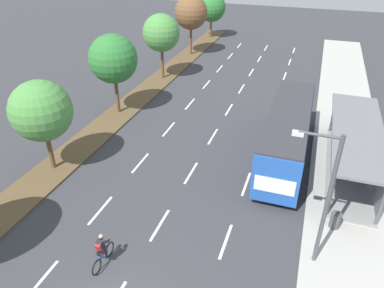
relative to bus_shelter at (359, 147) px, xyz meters
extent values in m
cube|color=brown|center=(-17.83, 6.24, -1.81)|extent=(2.60, 52.00, 0.12)
cube|color=#ADAAA3|center=(-0.28, 6.24, -1.79)|extent=(4.50, 52.00, 0.15)
cube|color=white|center=(-13.03, -13.14, -1.86)|extent=(0.14, 2.41, 0.01)
cube|color=white|center=(-13.03, -8.24, -1.86)|extent=(0.14, 2.41, 0.01)
cube|color=white|center=(-13.03, -3.33, -1.86)|extent=(0.14, 2.41, 0.01)
cube|color=white|center=(-13.03, 1.58, -1.86)|extent=(0.14, 2.41, 0.01)
cube|color=white|center=(-13.03, 6.49, -1.86)|extent=(0.14, 2.41, 0.01)
cube|color=white|center=(-13.03, 11.40, -1.86)|extent=(0.14, 2.41, 0.01)
cube|color=white|center=(-13.03, 16.31, -1.86)|extent=(0.14, 2.41, 0.01)
cube|color=white|center=(-13.03, 21.22, -1.86)|extent=(0.14, 2.41, 0.01)
cube|color=white|center=(-13.03, 26.13, -1.86)|extent=(0.14, 2.41, 0.01)
cube|color=white|center=(-9.53, -8.24, -1.86)|extent=(0.14, 2.41, 0.01)
cube|color=white|center=(-9.53, -3.33, -1.86)|extent=(0.14, 2.41, 0.01)
cube|color=white|center=(-9.53, 1.58, -1.86)|extent=(0.14, 2.41, 0.01)
cube|color=white|center=(-9.53, 6.49, -1.86)|extent=(0.14, 2.41, 0.01)
cube|color=white|center=(-9.53, 11.40, -1.86)|extent=(0.14, 2.41, 0.01)
cube|color=white|center=(-9.53, 16.31, -1.86)|extent=(0.14, 2.41, 0.01)
cube|color=white|center=(-9.53, 21.22, -1.86)|extent=(0.14, 2.41, 0.01)
cube|color=white|center=(-9.53, 26.13, -1.86)|extent=(0.14, 2.41, 0.01)
cube|color=white|center=(-6.03, -8.24, -1.86)|extent=(0.14, 2.41, 0.01)
cube|color=white|center=(-6.03, -3.33, -1.86)|extent=(0.14, 2.41, 0.01)
cube|color=white|center=(-6.03, 1.58, -1.86)|extent=(0.14, 2.41, 0.01)
cube|color=white|center=(-6.03, 6.49, -1.86)|extent=(0.14, 2.41, 0.01)
cube|color=white|center=(-6.03, 11.40, -1.86)|extent=(0.14, 2.41, 0.01)
cube|color=white|center=(-6.03, 16.31, -1.86)|extent=(0.14, 2.41, 0.01)
cube|color=white|center=(-6.03, 21.22, -1.86)|extent=(0.14, 2.41, 0.01)
cube|color=white|center=(-6.03, 26.13, -1.86)|extent=(0.14, 2.41, 0.01)
cube|color=gray|center=(-0.28, 0.00, -1.67)|extent=(2.60, 10.20, 0.10)
cylinder|color=#56565B|center=(-1.46, -4.85, -0.32)|extent=(0.16, 0.16, 2.60)
cylinder|color=#56565B|center=(-1.46, 4.85, -0.32)|extent=(0.16, 0.16, 2.60)
cylinder|color=#56565B|center=(0.90, -4.85, -0.32)|extent=(0.16, 0.16, 2.60)
cylinder|color=#56565B|center=(0.90, 4.85, -0.32)|extent=(0.16, 0.16, 2.60)
cube|color=gray|center=(0.96, 0.00, -0.32)|extent=(0.10, 9.69, 2.34)
cube|color=slate|center=(-0.28, 0.00, 1.06)|extent=(2.90, 10.60, 0.16)
cube|color=#2356B2|center=(-4.28, 0.40, -0.02)|extent=(2.50, 11.20, 2.80)
cube|color=#2D3D4C|center=(-4.28, 0.40, 0.83)|extent=(2.54, 10.30, 0.90)
cube|color=#333338|center=(-4.28, 0.40, 1.44)|extent=(2.45, 10.98, 0.12)
cube|color=#2D3D4C|center=(-4.28, 6.02, 0.33)|extent=(2.25, 0.06, 1.54)
cube|color=white|center=(-4.28, -5.22, -0.22)|extent=(2.12, 0.04, 0.90)
cylinder|color=black|center=(-5.38, 3.87, -1.37)|extent=(0.30, 1.00, 1.00)
cylinder|color=black|center=(-3.18, 3.87, -1.37)|extent=(0.30, 1.00, 1.00)
cylinder|color=black|center=(-5.38, -3.08, -1.37)|extent=(0.30, 1.00, 1.00)
cylinder|color=black|center=(-3.18, -3.08, -1.37)|extent=(0.30, 1.00, 1.00)
torus|color=black|center=(-10.92, -10.83, -1.51)|extent=(0.06, 0.72, 0.72)
torus|color=black|center=(-10.92, -11.93, -1.51)|extent=(0.06, 0.72, 0.72)
cylinder|color=#234C99|center=(-10.92, -11.38, -1.23)|extent=(0.05, 0.93, 0.05)
cylinder|color=#234C99|center=(-10.92, -11.48, -1.41)|extent=(0.05, 0.57, 0.42)
cylinder|color=#234C99|center=(-10.92, -11.58, -1.21)|extent=(0.04, 0.04, 0.40)
cube|color=black|center=(-10.92, -11.58, -1.01)|extent=(0.12, 0.24, 0.06)
cylinder|color=black|center=(-10.92, -10.88, -0.96)|extent=(0.46, 0.04, 0.04)
cube|color=black|center=(-10.92, -11.40, -0.68)|extent=(0.30, 0.36, 0.59)
cube|color=#A82323|center=(-10.92, -11.56, -0.66)|extent=(0.26, 0.26, 0.42)
sphere|color=tan|center=(-10.92, -11.28, -0.26)|extent=(0.20, 0.20, 0.20)
cylinder|color=#23232D|center=(-11.04, -11.43, -1.08)|extent=(0.12, 0.42, 0.25)
cylinder|color=#23232D|center=(-11.04, -11.26, -1.34)|extent=(0.10, 0.17, 0.41)
cylinder|color=#23232D|center=(-10.80, -11.43, -1.08)|extent=(0.12, 0.42, 0.25)
cylinder|color=#23232D|center=(-10.80, -11.26, -1.34)|extent=(0.10, 0.17, 0.41)
cylinder|color=black|center=(-11.09, -11.18, -0.63)|extent=(0.09, 0.47, 0.28)
cylinder|color=black|center=(-10.75, -11.18, -0.63)|extent=(0.09, 0.47, 0.28)
cylinder|color=brown|center=(-17.92, -5.69, -0.46)|extent=(0.28, 0.28, 2.57)
sphere|color=#4C8E42|center=(-17.92, -5.69, 2.18)|extent=(3.62, 3.62, 3.62)
cylinder|color=brown|center=(-18.01, 2.92, -0.23)|extent=(0.28, 0.28, 3.03)
sphere|color=#2D7533|center=(-18.01, 2.92, 2.70)|extent=(3.77, 3.77, 3.77)
cylinder|color=brown|center=(-17.68, 11.52, -0.18)|extent=(0.28, 0.28, 3.14)
sphere|color=#4C8E42|center=(-17.68, 11.52, 2.73)|extent=(3.57, 3.57, 3.57)
cylinder|color=brown|center=(-17.66, 20.12, -0.06)|extent=(0.28, 0.28, 3.38)
sphere|color=brown|center=(-17.66, 20.12, 3.06)|extent=(3.80, 3.80, 3.80)
cylinder|color=brown|center=(-17.70, 28.72, -0.49)|extent=(0.28, 0.28, 2.52)
sphere|color=#2D7533|center=(-17.70, 28.72, 2.20)|extent=(3.80, 3.80, 3.80)
cylinder|color=#4C4C51|center=(-1.93, -8.16, 1.53)|extent=(0.18, 0.18, 6.50)
cylinder|color=#4C4C51|center=(-2.73, -8.16, 4.63)|extent=(1.60, 0.12, 0.12)
cube|color=silver|center=(-3.53, -8.16, 4.56)|extent=(0.44, 0.24, 0.16)
cylinder|color=#4C4C51|center=(-1.08, -5.62, -1.29)|extent=(0.52, 0.52, 0.85)
camera|label=1|loc=(-3.41, -20.94, 11.26)|focal=34.05mm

